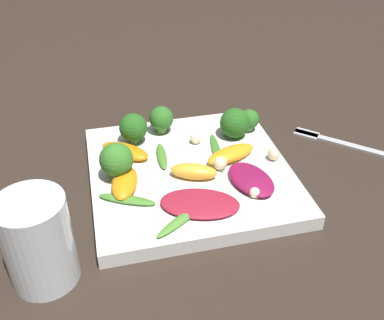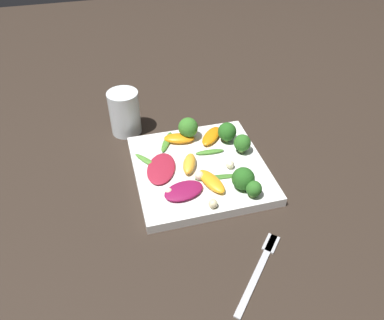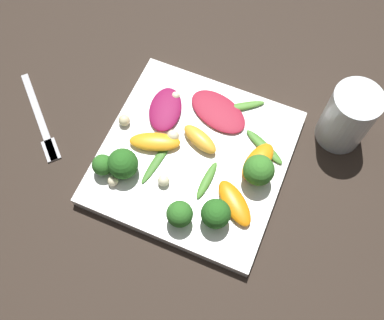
{
  "view_description": "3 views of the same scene",
  "coord_description": "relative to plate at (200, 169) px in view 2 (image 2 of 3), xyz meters",
  "views": [
    {
      "loc": [
        0.48,
        -0.11,
        0.38
      ],
      "look_at": [
        0.01,
        0.0,
        0.04
      ],
      "focal_mm": 42.0,
      "sensor_mm": 36.0,
      "label": 1
    },
    {
      "loc": [
        0.16,
        0.55,
        0.53
      ],
      "look_at": [
        0.02,
        0.01,
        0.04
      ],
      "focal_mm": 35.0,
      "sensor_mm": 36.0,
      "label": 2
    },
    {
      "loc": [
        -0.26,
        -0.11,
        0.62
      ],
      "look_at": [
        -0.02,
        -0.0,
        0.04
      ],
      "focal_mm": 42.0,
      "sensor_mm": 36.0,
      "label": 3
    }
  ],
  "objects": [
    {
      "name": "arugula_sprig_2",
      "position": [
        -0.03,
        -0.03,
        0.01
      ],
      "size": [
        0.06,
        0.02,
        0.01
      ],
      "color": "#47842D",
      "rests_on": "plate"
    },
    {
      "name": "ground_plane",
      "position": [
        0.0,
        0.0,
        -0.01
      ],
      "size": [
        2.4,
        2.4,
        0.0
      ],
      "primitive_type": "plane",
      "color": "#2D231C"
    },
    {
      "name": "plate",
      "position": [
        0.0,
        0.0,
        0.0
      ],
      "size": [
        0.26,
        0.26,
        0.02
      ],
      "color": "white",
      "rests_on": "ground_plane"
    },
    {
      "name": "orange_segment_2",
      "position": [
        0.02,
        0.0,
        0.02
      ],
      "size": [
        0.05,
        0.07,
        0.02
      ],
      "color": "#FCAD33",
      "rests_on": "plate"
    },
    {
      "name": "macadamia_nut_4",
      "position": [
        0.01,
        0.04,
        0.02
      ],
      "size": [
        0.02,
        0.02,
        0.02
      ],
      "color": "beige",
      "rests_on": "plate"
    },
    {
      "name": "orange_segment_1",
      "position": [
        0.02,
        -0.09,
        0.02
      ],
      "size": [
        0.07,
        0.05,
        0.02
      ],
      "color": "orange",
      "rests_on": "plate"
    },
    {
      "name": "broccoli_floret_1",
      "position": [
        -0.06,
        0.08,
        0.03
      ],
      "size": [
        0.04,
        0.04,
        0.04
      ],
      "color": "#7A9E51",
      "rests_on": "plate"
    },
    {
      "name": "broccoli_floret_4",
      "position": [
        -0.07,
        0.11,
        0.03
      ],
      "size": [
        0.03,
        0.03,
        0.03
      ],
      "color": "#7A9E51",
      "rests_on": "plate"
    },
    {
      "name": "broccoli_floret_3",
      "position": [
        -0.08,
        -0.06,
        0.04
      ],
      "size": [
        0.04,
        0.04,
        0.05
      ],
      "color": "#84AD5B",
      "rests_on": "plate"
    },
    {
      "name": "drinking_glass",
      "position": [
        0.13,
        -0.19,
        0.04
      ],
      "size": [
        0.07,
        0.07,
        0.1
      ],
      "color": "white",
      "rests_on": "ground_plane"
    },
    {
      "name": "orange_segment_3",
      "position": [
        -0.01,
        0.06,
        0.02
      ],
      "size": [
        0.05,
        0.08,
        0.02
      ],
      "color": "orange",
      "rests_on": "plate"
    },
    {
      "name": "macadamia_nut_3",
      "position": [
        0.01,
        0.12,
        0.02
      ],
      "size": [
        0.02,
        0.02,
        0.02
      ],
      "color": "beige",
      "rests_on": "plate"
    },
    {
      "name": "radicchio_leaf_0",
      "position": [
        0.05,
        0.07,
        0.02
      ],
      "size": [
        0.09,
        0.07,
        0.01
      ],
      "color": "maroon",
      "rests_on": "plate"
    },
    {
      "name": "broccoli_floret_2",
      "position": [
        -0.1,
        -0.02,
        0.03
      ],
      "size": [
        0.04,
        0.04,
        0.04
      ],
      "color": "#7A9E51",
      "rests_on": "plate"
    },
    {
      "name": "radicchio_leaf_1",
      "position": [
        0.08,
        -0.01,
        0.01
      ],
      "size": [
        0.08,
        0.11,
        0.01
      ],
      "color": "maroon",
      "rests_on": "plate"
    },
    {
      "name": "arugula_sprig_1",
      "position": [
        -0.02,
        0.04,
        0.01
      ],
      "size": [
        0.1,
        0.02,
        0.0
      ],
      "color": "#3D7528",
      "rests_on": "plate"
    },
    {
      "name": "macadamia_nut_1",
      "position": [
        0.08,
        0.06,
        0.02
      ],
      "size": [
        0.01,
        0.01,
        0.01
      ],
      "color": "beige",
      "rests_on": "plate"
    },
    {
      "name": "broccoli_floret_0",
      "position": [
        -0.0,
        -0.1,
        0.04
      ],
      "size": [
        0.04,
        0.04,
        0.05
      ],
      "color": "#84AD5B",
      "rests_on": "plate"
    },
    {
      "name": "macadamia_nut_0",
      "position": [
        -0.06,
        0.02,
        0.02
      ],
      "size": [
        0.02,
        0.02,
        0.02
      ],
      "color": "beige",
      "rests_on": "plate"
    },
    {
      "name": "arugula_sprig_3",
      "position": [
        0.1,
        -0.03,
        0.01
      ],
      "size": [
        0.06,
        0.07,
        0.01
      ],
      "color": "#518E33",
      "rests_on": "plate"
    },
    {
      "name": "orange_segment_0",
      "position": [
        -0.05,
        -0.08,
        0.02
      ],
      "size": [
        0.07,
        0.08,
        0.01
      ],
      "color": "orange",
      "rests_on": "plate"
    },
    {
      "name": "macadamia_nut_2",
      "position": [
        -0.09,
        0.09,
        0.02
      ],
      "size": [
        0.01,
        0.01,
        0.01
      ],
      "color": "beige",
      "rests_on": "plate"
    },
    {
      "name": "fork",
      "position": [
        -0.04,
        0.24,
        -0.01
      ],
      "size": [
        0.13,
        0.13,
        0.01
      ],
      "color": "#B2B2B7",
      "rests_on": "ground_plane"
    },
    {
      "name": "arugula_sprig_0",
      "position": [
        0.05,
        -0.09,
        0.01
      ],
      "size": [
        0.05,
        0.07,
        0.01
      ],
      "color": "#47842D",
      "rests_on": "plate"
    }
  ]
}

